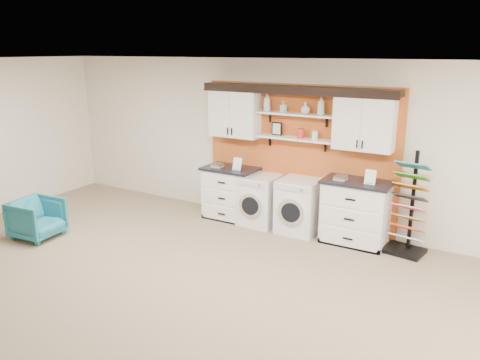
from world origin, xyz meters
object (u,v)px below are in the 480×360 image
Objects in this scene: washer at (260,200)px; dryer at (299,206)px; sample_rack at (407,221)px; armchair at (37,218)px; base_cabinet_right at (355,212)px; base_cabinet_left at (231,193)px.

washer is 0.74m from dryer.
armchair is at bearing -146.68° from sample_rack.
sample_rack is 2.20× the size of armchair.
base_cabinet_right is 1.68m from washer.
base_cabinet_left is at bearing -170.47° from sample_rack.
armchair is at bearing -140.09° from washer.
base_cabinet_left is at bearing 180.00° from base_cabinet_right.
base_cabinet_left is 1.10× the size of washer.
base_cabinet_right reaches higher than dryer.
sample_rack reaches higher than base_cabinet_right.
armchair is (-2.81, -2.35, -0.12)m from washer.
base_cabinet_left is 1.37× the size of armchair.
sample_rack is at bearing 1.21° from dryer.
base_cabinet_right is 1.15× the size of dryer.
sample_rack is at bearing 2.43° from base_cabinet_right.
sample_rack is at bearing 0.62° from base_cabinet_left.
washer is at bearing 180.00° from dryer.
washer is 3.66m from armchair.
sample_rack is (1.71, 0.04, 0.05)m from dryer.
dryer is (1.32, -0.00, -0.02)m from base_cabinet_left.
base_cabinet_right is 0.77m from sample_rack.
base_cabinet_right reaches higher than armchair.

